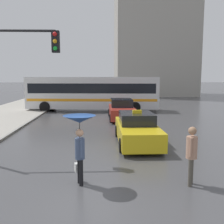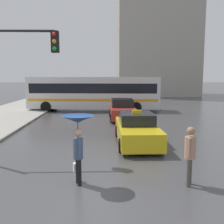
% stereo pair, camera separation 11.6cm
% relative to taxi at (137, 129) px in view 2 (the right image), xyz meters
% --- Properties ---
extents(ground_plane, '(300.00, 300.00, 0.00)m').
position_rel_taxi_xyz_m(ground_plane, '(-1.66, -6.13, -0.68)').
color(ground_plane, '#424244').
extents(taxi, '(1.91, 4.79, 1.62)m').
position_rel_taxi_xyz_m(taxi, '(0.00, 0.00, 0.00)').
color(taxi, gold).
rests_on(taxi, ground_plane).
extents(sedan_red, '(1.91, 4.58, 1.52)m').
position_rel_taxi_xyz_m(sedan_red, '(-0.17, 7.34, 0.02)').
color(sedan_red, '#A52D23').
rests_on(sedan_red, ground_plane).
extents(city_bus, '(12.37, 3.48, 3.18)m').
position_rel_taxi_xyz_m(city_bus, '(-2.50, 12.46, 1.09)').
color(city_bus, silver).
rests_on(city_bus, ground_plane).
extents(pedestrian_with_umbrella, '(0.95, 0.95, 2.09)m').
position_rel_taxi_xyz_m(pedestrian_with_umbrella, '(-2.35, -4.85, 0.96)').
color(pedestrian_with_umbrella, black).
rests_on(pedestrian_with_umbrella, ground_plane).
extents(pedestrian_man, '(0.43, 0.45, 1.76)m').
position_rel_taxi_xyz_m(pedestrian_man, '(0.92, -5.05, 0.38)').
color(pedestrian_man, '#4C473D').
rests_on(pedestrian_man, ground_plane).
extents(traffic_light, '(3.82, 0.38, 5.21)m').
position_rel_taxi_xyz_m(traffic_light, '(-5.46, -2.16, 2.98)').
color(traffic_light, black).
rests_on(traffic_light, ground_plane).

